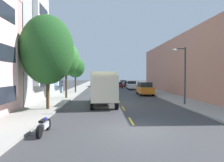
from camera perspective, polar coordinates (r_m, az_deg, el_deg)
The scene contains 18 objects.
ground_plane at distance 40.85m, azimuth 0.02°, elevation -2.51°, with size 160.00×160.00×0.00m, color #38383A.
sidewalk_left at distance 39.18m, azimuth -10.29°, elevation -2.61°, with size 3.20×120.00×0.14m, color #99968E.
sidewalk_right at distance 39.81m, azimuth 10.42°, elevation -2.54°, with size 3.20×120.00×0.14m, color #99968E.
lane_centerline_dashes at distance 35.37m, azimuth 0.41°, elevation -3.14°, with size 0.14×47.20×0.01m.
townhouse_third_powder_blue at distance 33.25m, azimuth -25.50°, elevation 4.96°, with size 12.88×8.35×10.33m.
apartment_block_opposite at distance 34.41m, azimuth 24.31°, elevation 3.69°, with size 10.00×36.00×8.53m, color #B27560.
street_tree_nearest at distance 17.63m, azimuth -17.86°, elevation 8.37°, with size 4.35×4.35×7.76m.
street_tree_second at distance 25.73m, azimuth -12.89°, elevation 6.06°, with size 3.32×3.32×6.89m.
street_tree_third at distance 33.92m, azimuth -10.33°, elevation 3.86°, with size 3.07×3.07×5.86m.
street_lamp at distance 20.57m, azimuth 19.51°, elevation 2.84°, with size 1.35×0.28×5.50m.
delivery_box_truck at distance 20.16m, azimuth -2.57°, elevation -1.40°, with size 2.67×7.43×3.28m.
parked_suv_orange at distance 30.34m, azimuth 9.24°, elevation -2.09°, with size 2.03×4.83×1.93m.
parked_sedan_black at distance 51.47m, azimuth 4.23°, elevation -0.83°, with size 1.89×4.53×1.43m.
parked_pickup_white at distance 42.48m, azimuth 5.70°, elevation -1.24°, with size 2.15×5.35×1.73m.
parked_wagon_sky at distance 61.51m, azimuth 3.12°, elevation -0.38°, with size 1.91×4.73×1.50m.
parked_hatchback_silver at distance 52.14m, azimuth -5.14°, elevation -0.79°, with size 1.77×4.01×1.50m.
moving_burgundy_sedan at distance 47.56m, azimuth 1.84°, elevation -1.02°, with size 1.80×4.50×1.43m.
parked_motorcycle at distance 10.88m, azimuth -18.69°, elevation -11.85°, with size 0.62×2.05×0.90m.
Camera 1 is at (-1.77, -10.71, 2.92)m, focal length 32.28 mm.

